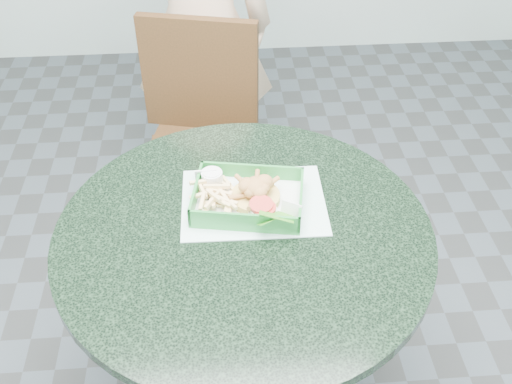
{
  "coord_description": "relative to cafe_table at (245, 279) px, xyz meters",
  "views": [
    {
      "loc": [
        -0.05,
        -1.1,
        1.84
      ],
      "look_at": [
        0.04,
        0.1,
        0.81
      ],
      "focal_mm": 42.0,
      "sensor_mm": 36.0,
      "label": 1
    }
  ],
  "objects": [
    {
      "name": "cafe_table",
      "position": [
        0.0,
        0.0,
        0.0
      ],
      "size": [
        0.98,
        0.98,
        0.75
      ],
      "color": "#222327",
      "rests_on": "floor"
    },
    {
      "name": "dining_chair",
      "position": [
        -0.11,
        0.82,
        -0.05
      ],
      "size": [
        0.45,
        0.45,
        0.93
      ],
      "rotation": [
        0.0,
        0.0,
        -0.23
      ],
      "color": "#442613",
      "rests_on": "floor"
    },
    {
      "name": "diner_person",
      "position": [
        -0.1,
        1.15,
        0.27
      ],
      "size": [
        0.65,
        0.45,
        1.7
      ],
      "primitive_type": "imported",
      "rotation": [
        0.0,
        0.0,
        3.07
      ],
      "color": "beige",
      "rests_on": "floor"
    },
    {
      "name": "placemat",
      "position": [
        0.03,
        0.1,
        0.17
      ],
      "size": [
        0.39,
        0.29,
        0.0
      ],
      "primitive_type": "cube",
      "rotation": [
        0.0,
        0.0,
        -0.01
      ],
      "color": "silver",
      "rests_on": "cafe_table"
    },
    {
      "name": "food_basket",
      "position": [
        0.02,
        0.09,
        0.19
      ],
      "size": [
        0.29,
        0.21,
        0.06
      ],
      "rotation": [
        0.0,
        0.0,
        -0.18
      ],
      "color": "#268836",
      "rests_on": "placemat"
    },
    {
      "name": "crab_sandwich",
      "position": [
        0.04,
        0.1,
        0.22
      ],
      "size": [
        0.13,
        0.13,
        0.08
      ],
      "rotation": [
        0.0,
        0.0,
        -0.09
      ],
      "color": "tan",
      "rests_on": "food_basket"
    },
    {
      "name": "fries_pile",
      "position": [
        -0.07,
        0.09,
        0.21
      ],
      "size": [
        0.11,
        0.12,
        0.04
      ],
      "primitive_type": null,
      "rotation": [
        0.0,
        0.0,
        0.01
      ],
      "color": "#FFD68C",
      "rests_on": "food_basket"
    },
    {
      "name": "sauce_ramekin",
      "position": [
        -0.09,
        0.14,
        0.22
      ],
      "size": [
        0.06,
        0.06,
        0.03
      ],
      "rotation": [
        0.0,
        0.0,
        -0.03
      ],
      "color": "white",
      "rests_on": "food_basket"
    },
    {
      "name": "garnish_cup",
      "position": [
        0.07,
        0.02,
        0.21
      ],
      "size": [
        0.11,
        0.11,
        0.04
      ],
      "rotation": [
        0.0,
        0.0,
        0.02
      ],
      "color": "white",
      "rests_on": "food_basket"
    }
  ]
}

